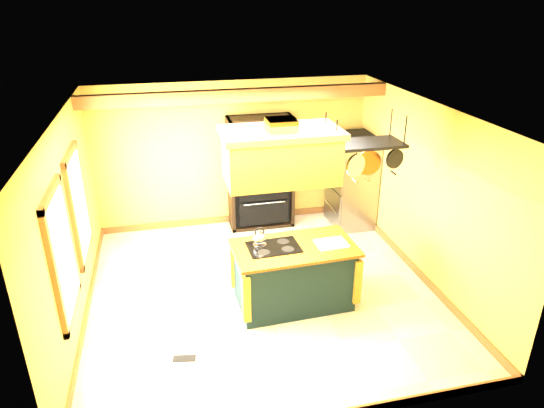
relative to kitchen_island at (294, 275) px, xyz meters
name	(u,v)px	position (x,y,z in m)	size (l,w,h in m)	color
floor	(262,291)	(-0.37, 0.38, -0.47)	(5.00, 5.00, 0.00)	beige
ceiling	(261,112)	(-0.37, 0.38, 2.23)	(5.00, 5.00, 0.00)	white
wall_back	(234,155)	(-0.37, 2.88, 0.88)	(5.00, 0.02, 2.70)	gold
wall_front	(318,318)	(-0.37, -2.12, 0.88)	(5.00, 0.02, 2.70)	gold
wall_left	(70,227)	(-2.87, 0.38, 0.88)	(0.02, 5.00, 2.70)	gold
wall_right	(426,193)	(2.13, 0.38, 0.88)	(0.02, 5.00, 2.70)	gold
ceiling_beam	(239,95)	(-0.37, 2.08, 2.12)	(5.00, 0.15, 0.20)	brown
window_near	(62,254)	(-2.83, -0.42, 0.93)	(0.06, 1.06, 1.56)	brown
window_far	(79,205)	(-2.83, 0.98, 0.93)	(0.06, 1.06, 1.56)	brown
kitchen_island	(294,275)	(0.00, 0.00, 0.00)	(1.71, 1.00, 1.11)	#13272B
range_hood	(281,154)	(-0.20, 0.00, 1.78)	(1.48, 0.84, 0.80)	#AA722A
pot_rack	(363,151)	(0.91, 0.00, 1.75)	(1.08, 0.51, 0.86)	black
refrigerator	(351,183)	(1.74, 2.28, 0.36)	(0.74, 0.87, 1.70)	gray
hutch	(260,183)	(0.09, 2.66, 0.36)	(1.18, 0.54, 2.09)	black
floor_register	(184,358)	(-1.60, -0.82, -0.46)	(0.28, 0.12, 0.01)	black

